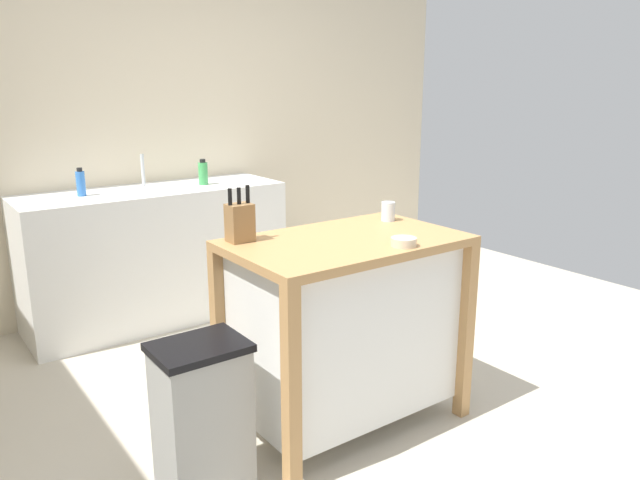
{
  "coord_description": "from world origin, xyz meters",
  "views": [
    {
      "loc": [
        -1.73,
        -2.2,
        1.62
      ],
      "look_at": [
        -0.05,
        0.12,
        0.87
      ],
      "focal_mm": 34.41,
      "sensor_mm": 36.0,
      "label": 1
    }
  ],
  "objects_px": {
    "drinking_cup": "(388,211)",
    "bottle_hand_soap": "(203,173)",
    "sink_faucet": "(143,170)",
    "bowl_stoneware_deep": "(404,242)",
    "bottle_spray_cleaner": "(81,183)",
    "knife_block": "(240,222)",
    "trash_bin": "(202,416)",
    "kitchen_island": "(345,322)"
  },
  "relations": [
    {
      "from": "drinking_cup",
      "to": "bottle_hand_soap",
      "type": "bearing_deg",
      "value": 98.91
    },
    {
      "from": "sink_faucet",
      "to": "bowl_stoneware_deep",
      "type": "bearing_deg",
      "value": -81.46
    },
    {
      "from": "drinking_cup",
      "to": "bottle_spray_cleaner",
      "type": "bearing_deg",
      "value": 122.39
    },
    {
      "from": "knife_block",
      "to": "sink_faucet",
      "type": "xyz_separation_m",
      "value": [
        0.2,
        1.73,
        0.01
      ]
    },
    {
      "from": "drinking_cup",
      "to": "bottle_hand_soap",
      "type": "xyz_separation_m",
      "value": [
        -0.25,
        1.62,
        0.03
      ]
    },
    {
      "from": "trash_bin",
      "to": "sink_faucet",
      "type": "relative_size",
      "value": 2.86
    },
    {
      "from": "bottle_spray_cleaner",
      "to": "knife_block",
      "type": "bearing_deg",
      "value": -81.19
    },
    {
      "from": "trash_bin",
      "to": "bottle_hand_soap",
      "type": "relative_size",
      "value": 3.53
    },
    {
      "from": "kitchen_island",
      "to": "trash_bin",
      "type": "height_order",
      "value": "kitchen_island"
    },
    {
      "from": "bowl_stoneware_deep",
      "to": "bottle_spray_cleaner",
      "type": "height_order",
      "value": "bottle_spray_cleaner"
    },
    {
      "from": "bowl_stoneware_deep",
      "to": "bottle_spray_cleaner",
      "type": "xyz_separation_m",
      "value": [
        -0.78,
        2.09,
        0.05
      ]
    },
    {
      "from": "knife_block",
      "to": "bottle_hand_soap",
      "type": "bearing_deg",
      "value": 70.08
    },
    {
      "from": "trash_bin",
      "to": "sink_faucet",
      "type": "height_order",
      "value": "sink_faucet"
    },
    {
      "from": "kitchen_island",
      "to": "bottle_hand_soap",
      "type": "distance_m",
      "value": 1.85
    },
    {
      "from": "knife_block",
      "to": "bottle_hand_soap",
      "type": "xyz_separation_m",
      "value": [
        0.56,
        1.55,
        -0.01
      ]
    },
    {
      "from": "bowl_stoneware_deep",
      "to": "drinking_cup",
      "type": "xyz_separation_m",
      "value": [
        0.28,
        0.41,
        0.03
      ]
    },
    {
      "from": "knife_block",
      "to": "bowl_stoneware_deep",
      "type": "distance_m",
      "value": 0.73
    },
    {
      "from": "bowl_stoneware_deep",
      "to": "sink_faucet",
      "type": "height_order",
      "value": "sink_faucet"
    },
    {
      "from": "kitchen_island",
      "to": "drinking_cup",
      "type": "height_order",
      "value": "drinking_cup"
    },
    {
      "from": "kitchen_island",
      "to": "bottle_hand_soap",
      "type": "bearing_deg",
      "value": 85.31
    },
    {
      "from": "knife_block",
      "to": "drinking_cup",
      "type": "bearing_deg",
      "value": -5.3
    },
    {
      "from": "kitchen_island",
      "to": "trash_bin",
      "type": "xyz_separation_m",
      "value": [
        -0.77,
        -0.06,
        -0.2
      ]
    },
    {
      "from": "kitchen_island",
      "to": "trash_bin",
      "type": "bearing_deg",
      "value": -175.22
    },
    {
      "from": "bowl_stoneware_deep",
      "to": "bottle_hand_soap",
      "type": "xyz_separation_m",
      "value": [
        0.03,
        2.04,
        0.05
      ]
    },
    {
      "from": "bowl_stoneware_deep",
      "to": "bottle_hand_soap",
      "type": "bearing_deg",
      "value": 89.22
    },
    {
      "from": "drinking_cup",
      "to": "sink_faucet",
      "type": "height_order",
      "value": "sink_faucet"
    },
    {
      "from": "bowl_stoneware_deep",
      "to": "trash_bin",
      "type": "xyz_separation_m",
      "value": [
        -0.89,
        0.19,
        -0.63
      ]
    },
    {
      "from": "drinking_cup",
      "to": "bottle_hand_soap",
      "type": "relative_size",
      "value": 0.55
    },
    {
      "from": "trash_bin",
      "to": "sink_faucet",
      "type": "xyz_separation_m",
      "value": [
        0.56,
        2.03,
        0.71
      ]
    },
    {
      "from": "trash_bin",
      "to": "kitchen_island",
      "type": "bearing_deg",
      "value": 4.78
    },
    {
      "from": "kitchen_island",
      "to": "knife_block",
      "type": "distance_m",
      "value": 0.69
    },
    {
      "from": "drinking_cup",
      "to": "trash_bin",
      "type": "height_order",
      "value": "drinking_cup"
    },
    {
      "from": "sink_faucet",
      "to": "bottle_hand_soap",
      "type": "distance_m",
      "value": 0.4
    },
    {
      "from": "kitchen_island",
      "to": "bottle_hand_soap",
      "type": "height_order",
      "value": "bottle_hand_soap"
    },
    {
      "from": "knife_block",
      "to": "bottle_spray_cleaner",
      "type": "height_order",
      "value": "knife_block"
    },
    {
      "from": "kitchen_island",
      "to": "bowl_stoneware_deep",
      "type": "distance_m",
      "value": 0.51
    },
    {
      "from": "knife_block",
      "to": "bottle_spray_cleaner",
      "type": "distance_m",
      "value": 1.62
    },
    {
      "from": "trash_bin",
      "to": "bottle_spray_cleaner",
      "type": "xyz_separation_m",
      "value": [
        0.11,
        1.9,
        0.68
      ]
    },
    {
      "from": "kitchen_island",
      "to": "knife_block",
      "type": "bearing_deg",
      "value": 150.51
    },
    {
      "from": "kitchen_island",
      "to": "bottle_hand_soap",
      "type": "xyz_separation_m",
      "value": [
        0.15,
        1.78,
        0.48
      ]
    },
    {
      "from": "sink_faucet",
      "to": "drinking_cup",
      "type": "bearing_deg",
      "value": -71.17
    },
    {
      "from": "bottle_spray_cleaner",
      "to": "bottle_hand_soap",
      "type": "relative_size",
      "value": 1.0
    }
  ]
}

